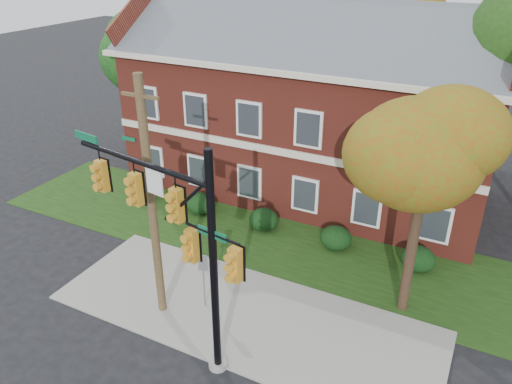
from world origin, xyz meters
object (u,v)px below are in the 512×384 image
at_px(apartment_building, 310,97).
at_px(tree_far_rear, 384,2).
at_px(hedge_center, 264,220).
at_px(tree_left_rear, 140,50).
at_px(hedge_left, 200,203).
at_px(hedge_right, 336,238).
at_px(sign_post, 203,272).
at_px(tree_near_right, 437,140).
at_px(hedge_far_right, 418,259).
at_px(utility_pole, 152,204).
at_px(traffic_signal, 178,229).
at_px(hedge_far_left, 143,189).

distance_m(apartment_building, tree_far_rear, 8.84).
relative_size(hedge_center, tree_left_rear, 0.16).
bearing_deg(hedge_left, tree_left_rear, 146.41).
height_order(hedge_left, hedge_right, same).
bearing_deg(sign_post, hedge_left, 104.00).
bearing_deg(hedge_center, tree_near_right, -21.42).
distance_m(hedge_center, tree_near_right, 9.90).
xyz_separation_m(apartment_building, hedge_far_right, (7.00, -5.25, -4.46)).
relative_size(hedge_center, hedge_far_right, 1.00).
bearing_deg(utility_pole, hedge_left, 111.50).
bearing_deg(traffic_signal, tree_near_right, 49.46).
xyz_separation_m(hedge_center, hedge_right, (3.50, 0.00, 0.00)).
bearing_deg(apartment_building, hedge_center, -90.00).
xyz_separation_m(hedge_left, traffic_signal, (4.60, -7.98, 4.09)).
height_order(hedge_far_right, tree_far_rear, tree_far_rear).
relative_size(hedge_center, tree_near_right, 0.16).
distance_m(hedge_far_right, tree_left_rear, 18.30).
relative_size(hedge_left, hedge_far_right, 1.00).
distance_m(tree_left_rear, utility_pole, 14.30).
relative_size(hedge_right, tree_far_rear, 0.12).
height_order(hedge_far_left, hedge_left, same).
bearing_deg(hedge_far_left, hedge_center, 0.00).
distance_m(apartment_building, hedge_far_left, 9.82).
distance_m(hedge_far_right, sign_post, 8.85).
bearing_deg(hedge_center, tree_far_rear, 84.15).
bearing_deg(hedge_left, hedge_far_right, 0.00).
bearing_deg(utility_pole, tree_left_rear, 128.99).
bearing_deg(tree_far_rear, hedge_far_left, -122.50).
bearing_deg(apartment_building, traffic_signal, -85.25).
bearing_deg(hedge_far_right, tree_near_right, -85.48).
bearing_deg(hedge_left, utility_pole, -68.17).
distance_m(hedge_center, hedge_right, 3.50).
bearing_deg(tree_far_rear, hedge_right, -80.64).
bearing_deg(hedge_far_left, hedge_far_right, 0.00).
bearing_deg(sign_post, hedge_far_left, 121.67).
relative_size(hedge_far_right, sign_post, 0.62).
height_order(hedge_far_left, hedge_far_right, same).
bearing_deg(tree_far_rear, hedge_center, -95.85).
relative_size(hedge_far_right, utility_pole, 0.16).
relative_size(tree_far_rear, traffic_signal, 1.55).
relative_size(apartment_building, hedge_far_right, 13.43).
height_order(apartment_building, tree_far_rear, tree_far_rear).
height_order(apartment_building, sign_post, apartment_building).
distance_m(apartment_building, tree_left_rear, 9.94).
bearing_deg(hedge_center, apartment_building, 90.00).
bearing_deg(tree_near_right, hedge_far_left, 168.73).
xyz_separation_m(hedge_right, tree_near_right, (3.72, -2.83, 6.14)).
distance_m(hedge_far_left, tree_left_rear, 7.90).
height_order(hedge_far_right, sign_post, sign_post).
distance_m(traffic_signal, utility_pole, 2.24).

